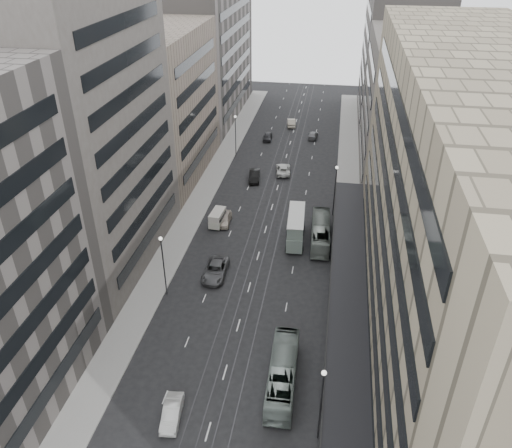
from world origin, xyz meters
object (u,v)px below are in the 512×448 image
Objects in this scene: double_decker at (296,227)px; sedan_1 at (172,413)px; bus_near at (283,373)px; bus_far at (321,232)px; sedan_2 at (216,270)px; panel_van at (217,218)px.

double_decker is 1.82× the size of sedan_1.
bus_near is 1.00× the size of bus_far.
double_decker reaches higher than sedan_2.
sedan_1 is (3.73, -34.19, -0.58)m from panel_van.
sedan_1 is 0.74× the size of sedan_2.
bus_far reaches higher than panel_van.
bus_far is at bearing 63.42° from sedan_1.
sedan_2 reaches higher than sedan_1.
sedan_1 is (-11.73, -32.27, -0.77)m from bus_far.
double_decker is at bearing -6.72° from panel_van.
panel_van reaches higher than sedan_1.
double_decker reaches higher than sedan_1.
double_decker is 13.67m from sedan_2.
bus_near is 26.22m from double_decker.
double_decker reaches higher than panel_van.
panel_van is at bearing 89.62° from sedan_1.
sedan_1 is 21.89m from sedan_2.
sedan_2 is (-10.58, 16.30, -0.67)m from bus_near.
bus_far is 1.80× the size of sedan_2.
bus_near reaches higher than sedan_1.
bus_near is 19.44m from sedan_2.
bus_near is 2.44× the size of sedan_1.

